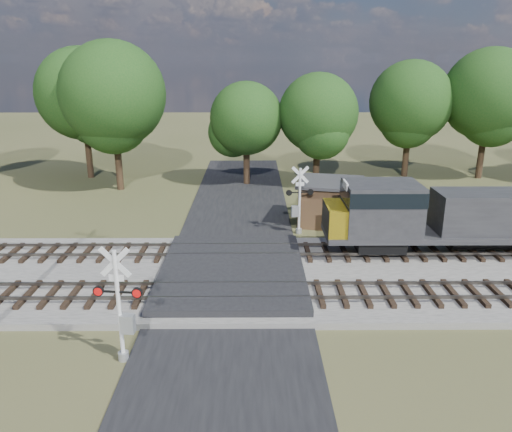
{
  "coord_description": "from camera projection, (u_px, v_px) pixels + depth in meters",
  "views": [
    {
      "loc": [
        1.03,
        -22.17,
        10.42
      ],
      "look_at": [
        1.18,
        2.0,
        2.76
      ],
      "focal_mm": 35.0,
      "sensor_mm": 36.0,
      "label": 1
    }
  ],
  "objects": [
    {
      "name": "ballast_bed",
      "position": [
        434.0,
        275.0,
        24.77
      ],
      "size": [
        140.0,
        10.0,
        0.3
      ],
      "primitive_type": "cube",
      "color": "gray",
      "rests_on": "ground"
    },
    {
      "name": "crossing_signal_far",
      "position": [
        298.0,
        206.0,
        30.57
      ],
      "size": [
        1.72,
        0.41,
        4.27
      ],
      "rotation": [
        0.0,
        0.0,
        3.28
      ],
      "color": "silver",
      "rests_on": "ground"
    },
    {
      "name": "crossing_panel",
      "position": [
        232.0,
        272.0,
        24.66
      ],
      "size": [
        7.0,
        9.0,
        0.62
      ],
      "primitive_type": "cube",
      "color": "#262628",
      "rests_on": "ground"
    },
    {
      "name": "track_far",
      "position": [
        292.0,
        252.0,
        27.03
      ],
      "size": [
        140.0,
        2.6,
        0.33
      ],
      "color": "black",
      "rests_on": "ballast_bed"
    },
    {
      "name": "ground",
      "position": [
        232.0,
        282.0,
        24.28
      ],
      "size": [
        160.0,
        160.0,
        0.0
      ],
      "primitive_type": "plane",
      "color": "#424726",
      "rests_on": "ground"
    },
    {
      "name": "treeline",
      "position": [
        333.0,
        101.0,
        41.71
      ],
      "size": [
        78.13,
        12.61,
        11.9
      ],
      "color": "black",
      "rests_on": "ground"
    },
    {
      "name": "track_near",
      "position": [
        300.0,
        293.0,
        22.26
      ],
      "size": [
        140.0,
        2.6,
        0.33
      ],
      "color": "black",
      "rests_on": "ballast_bed"
    },
    {
      "name": "road",
      "position": [
        232.0,
        282.0,
        24.26
      ],
      "size": [
        7.0,
        60.0,
        0.08
      ],
      "primitive_type": "cube",
      "color": "black",
      "rests_on": "ground"
    },
    {
      "name": "equipment_shed",
      "position": [
        330.0,
        202.0,
        32.78
      ],
      "size": [
        4.99,
        4.99,
        2.83
      ],
      "rotation": [
        0.0,
        0.0,
        -0.23
      ],
      "color": "#4E3821",
      "rests_on": "ground"
    },
    {
      "name": "crossing_signal_near",
      "position": [
        122.0,
        315.0,
        17.49
      ],
      "size": [
        1.77,
        0.4,
        4.38
      ],
      "rotation": [
        0.0,
        0.0,
        -0.11
      ],
      "color": "silver",
      "rests_on": "ground"
    }
  ]
}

